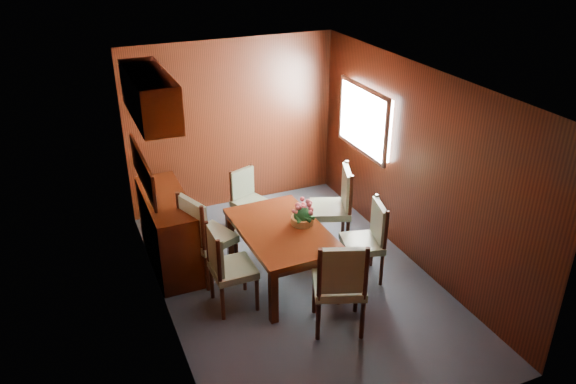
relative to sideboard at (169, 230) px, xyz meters
name	(u,v)px	position (x,y,z in m)	size (l,w,h in m)	color
ground	(297,282)	(1.25, -1.00, -0.45)	(4.50, 4.50, 0.00)	#343D47
room_shell	(277,144)	(1.15, -0.67, 1.18)	(3.06, 4.52, 2.41)	black
sideboard	(169,230)	(0.00, 0.00, 0.00)	(0.48, 1.40, 0.90)	black
dining_table	(282,236)	(1.11, -0.86, 0.14)	(0.95, 1.48, 0.68)	black
chair_left_near	(226,264)	(0.38, -1.09, 0.09)	(0.45, 0.47, 0.98)	black
chair_left_far	(203,233)	(0.30, -0.48, 0.15)	(0.64, 0.66, 1.09)	black
chair_right_near	(369,237)	(2.06, -1.20, 0.09)	(0.54, 0.56, 0.97)	black
chair_right_far	(337,203)	(2.06, -0.39, 0.14)	(0.63, 0.65, 1.07)	black
chair_head	(340,282)	(1.30, -1.93, 0.15)	(0.65, 0.64, 1.08)	black
chair_foot	(247,196)	(1.15, 0.43, 0.03)	(0.52, 0.51, 0.86)	black
flower_centerpiece	(303,213)	(1.38, -0.84, 0.37)	(0.29, 0.29, 0.29)	#C87A3D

